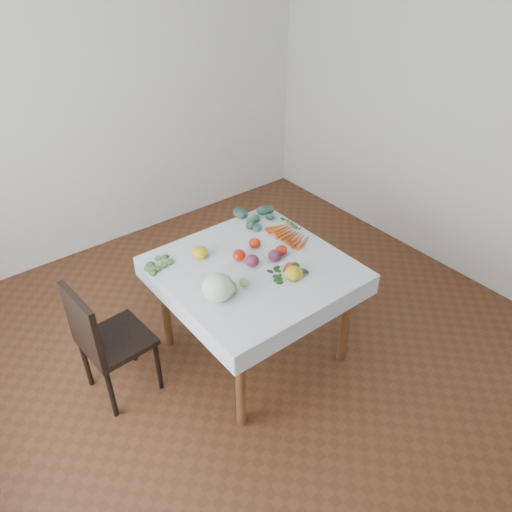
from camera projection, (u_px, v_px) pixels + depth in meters
The scene contains 19 objects.
ground at pixel (254, 350), 3.61m from camera, with size 4.00×4.00×0.00m, color #56301B.
back_wall at pixel (105, 96), 4.13m from camera, with size 4.00×0.04×2.70m, color white.
table at pixel (254, 279), 3.24m from camera, with size 1.00×1.00×0.75m.
tablecloth at pixel (254, 266), 3.18m from camera, with size 1.12×1.12×0.01m, color white.
chair at pixel (103, 337), 3.02m from camera, with size 0.42×0.42×0.87m.
cabbage at pixel (218, 287), 2.87m from camera, with size 0.19×0.19×0.17m, color beige.
tomato_a at pixel (239, 255), 3.21m from camera, with size 0.08×0.08×0.07m, color red.
tomato_b at pixel (281, 250), 3.27m from camera, with size 0.08×0.08×0.07m, color red.
tomato_c at pixel (255, 243), 3.34m from camera, with size 0.08×0.08×0.07m, color red.
tomato_d at pixel (290, 267), 3.12m from camera, with size 0.07×0.07×0.06m, color red.
heirloom_back at pixel (200, 252), 3.24m from camera, with size 0.11×0.11×0.08m, color gold.
heirloom_front at pixel (294, 273), 3.05m from camera, with size 0.11×0.11×0.08m, color gold.
onion_a at pixel (252, 261), 3.16m from camera, with size 0.09×0.09×0.08m, color #521733.
onion_b at pixel (275, 255), 3.21m from camera, with size 0.09×0.09×0.07m, color #521733.
tomatillo_cluster at pixel (238, 283), 3.00m from camera, with size 0.11×0.12×0.04m.
carrot_bunch at pixel (290, 234), 3.46m from camera, with size 0.20×0.35×0.03m.
kale_bunch at pixel (255, 217), 3.64m from camera, with size 0.34×0.33×0.05m.
basil_bunch at pixel (286, 272), 3.12m from camera, with size 0.24×0.17×0.01m.
dill_bunch at pixel (161, 264), 3.18m from camera, with size 0.20×0.20×0.02m.
Camera 1 is at (-1.57, -2.03, 2.63)m, focal length 35.00 mm.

